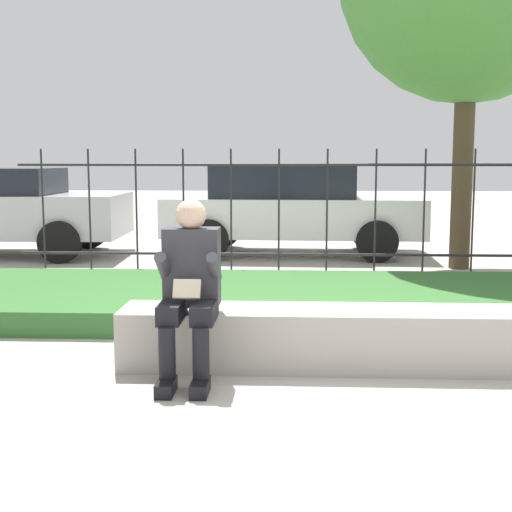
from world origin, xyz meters
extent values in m
plane|color=#A8A399|center=(0.00, 0.00, 0.00)|extent=(60.00, 60.00, 0.00)
cube|color=#ADA89E|center=(0.13, 0.00, 0.21)|extent=(3.00, 0.54, 0.42)
cube|color=gray|center=(0.13, 0.00, 0.04)|extent=(2.88, 0.50, 0.08)
cube|color=black|center=(-0.94, -0.67, 0.04)|extent=(0.11, 0.26, 0.09)
cylinder|color=black|center=(-0.94, -0.61, 0.26)|extent=(0.11, 0.11, 0.33)
cube|color=black|center=(-0.94, -0.40, 0.48)|extent=(0.15, 0.42, 0.13)
cube|color=black|center=(-0.72, -0.67, 0.04)|extent=(0.11, 0.26, 0.09)
cylinder|color=black|center=(-0.72, -0.61, 0.26)|extent=(0.11, 0.11, 0.33)
cube|color=black|center=(-0.72, -0.40, 0.48)|extent=(0.15, 0.42, 0.13)
cube|color=#333338|center=(-0.83, -0.19, 0.75)|extent=(0.38, 0.24, 0.54)
sphere|color=#DBB293|center=(-0.83, -0.21, 1.12)|extent=(0.21, 0.21, 0.21)
cylinder|color=#333338|center=(-1.00, -0.35, 0.77)|extent=(0.08, 0.29, 0.24)
cylinder|color=#333338|center=(-0.66, -0.35, 0.77)|extent=(0.08, 0.29, 0.24)
cube|color=beige|center=(-0.83, -0.45, 0.64)|extent=(0.18, 0.09, 0.13)
cube|color=#33662D|center=(0.00, 1.92, 0.11)|extent=(9.11, 2.43, 0.22)
cylinder|color=#232326|center=(0.00, 3.75, 0.33)|extent=(7.11, 0.03, 0.03)
cylinder|color=#232326|center=(0.00, 3.75, 1.43)|extent=(7.11, 0.03, 0.03)
cylinder|color=#232326|center=(-3.26, 3.75, 0.81)|extent=(0.02, 0.02, 1.63)
cylinder|color=#232326|center=(-2.67, 3.75, 0.81)|extent=(0.02, 0.02, 1.63)
cylinder|color=#232326|center=(-2.07, 3.75, 0.81)|extent=(0.02, 0.02, 1.63)
cylinder|color=#232326|center=(-1.48, 3.75, 0.81)|extent=(0.02, 0.02, 1.63)
cylinder|color=#232326|center=(-0.89, 3.75, 0.81)|extent=(0.02, 0.02, 1.63)
cylinder|color=#232326|center=(-0.30, 3.75, 0.81)|extent=(0.02, 0.02, 1.63)
cylinder|color=#232326|center=(0.30, 3.75, 0.81)|extent=(0.02, 0.02, 1.63)
cylinder|color=#232326|center=(0.89, 3.75, 0.81)|extent=(0.02, 0.02, 1.63)
cylinder|color=#232326|center=(1.48, 3.75, 0.81)|extent=(0.02, 0.02, 1.63)
cylinder|color=#232326|center=(2.07, 3.75, 0.81)|extent=(0.02, 0.02, 1.63)
cube|color=silver|center=(-0.10, 6.28, 0.61)|extent=(4.07, 1.86, 0.60)
cube|color=black|center=(-0.26, 6.28, 1.16)|extent=(2.26, 1.59, 0.50)
cylinder|color=black|center=(1.12, 5.39, 0.31)|extent=(0.62, 0.22, 0.62)
cylinder|color=black|center=(1.17, 7.09, 0.31)|extent=(0.62, 0.22, 0.62)
cylinder|color=black|center=(-1.37, 5.47, 0.31)|extent=(0.62, 0.22, 0.62)
cylinder|color=black|center=(-1.32, 7.17, 0.31)|extent=(0.62, 0.22, 0.62)
cylinder|color=black|center=(-3.51, 5.09, 0.31)|extent=(0.63, 0.22, 0.62)
cylinder|color=black|center=(-3.57, 6.85, 0.31)|extent=(0.63, 0.22, 0.62)
cylinder|color=#4C3D28|center=(2.19, 4.87, 1.51)|extent=(0.28, 0.28, 3.02)
camera|label=1|loc=(-0.14, -5.04, 1.49)|focal=50.00mm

